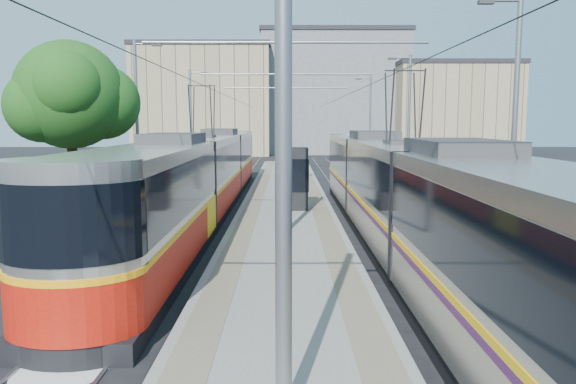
{
  "coord_description": "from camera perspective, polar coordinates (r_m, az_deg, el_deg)",
  "views": [
    {
      "loc": [
        0.04,
        -10.45,
        3.96
      ],
      "look_at": [
        0.08,
        8.42,
        1.6
      ],
      "focal_mm": 35.0,
      "sensor_mm": 36.0,
      "label": 1
    }
  ],
  "objects": [
    {
      "name": "ground",
      "position": [
        11.18,
        -0.33,
        -13.61
      ],
      "size": [
        160.0,
        160.0,
        0.0
      ],
      "primitive_type": "plane",
      "color": "black",
      "rests_on": "ground"
    },
    {
      "name": "platform",
      "position": [
        27.72,
        -0.22,
        -0.78
      ],
      "size": [
        4.0,
        50.0,
        0.3
      ],
      "primitive_type": "cube",
      "color": "gray",
      "rests_on": "ground"
    },
    {
      "name": "tactile_strip_left",
      "position": [
        27.73,
        -3.21,
        -0.46
      ],
      "size": [
        0.7,
        50.0,
        0.01
      ],
      "primitive_type": "cube",
      "color": "gray",
      "rests_on": "platform"
    },
    {
      "name": "tactile_strip_right",
      "position": [
        27.73,
        2.78,
        -0.46
      ],
      "size": [
        0.7,
        50.0,
        0.01
      ],
      "primitive_type": "cube",
      "color": "gray",
      "rests_on": "platform"
    },
    {
      "name": "rails",
      "position": [
        27.73,
        -0.22,
        -1.05
      ],
      "size": [
        8.71,
        70.0,
        0.03
      ],
      "color": "gray",
      "rests_on": "ground"
    },
    {
      "name": "tram_left",
      "position": [
        24.74,
        -8.6,
        1.82
      ],
      "size": [
        2.43,
        31.83,
        5.5
      ],
      "color": "black",
      "rests_on": "ground"
    },
    {
      "name": "tram_right",
      "position": [
        17.72,
        11.46,
        0.17
      ],
      "size": [
        2.43,
        28.35,
        5.5
      ],
      "color": "black",
      "rests_on": "ground"
    },
    {
      "name": "catenary",
      "position": [
        24.61,
        -0.23,
        8.44
      ],
      "size": [
        9.2,
        70.0,
        7.0
      ],
      "color": "gray",
      "rests_on": "platform"
    },
    {
      "name": "street_lamps",
      "position": [
        31.45,
        -0.21,
        7.53
      ],
      "size": [
        15.18,
        38.22,
        8.0
      ],
      "color": "gray",
      "rests_on": "ground"
    },
    {
      "name": "shelter",
      "position": [
        23.61,
        1.16,
        1.54
      ],
      "size": [
        0.76,
        1.2,
        2.6
      ],
      "rotation": [
        0.0,
        0.0,
        0.03
      ],
      "color": "black",
      "rests_on": "platform"
    },
    {
      "name": "tree",
      "position": [
        26.29,
        -20.52,
        9.01
      ],
      "size": [
        5.12,
        4.73,
        7.44
      ],
      "color": "#382314",
      "rests_on": "ground"
    },
    {
      "name": "building_left",
      "position": [
        71.21,
        -8.35,
        9.15
      ],
      "size": [
        16.32,
        12.24,
        13.15
      ],
      "color": "tan",
      "rests_on": "ground"
    },
    {
      "name": "building_centre",
      "position": [
        74.78,
        4.5,
        9.9
      ],
      "size": [
        18.36,
        14.28,
        15.23
      ],
      "color": "gray",
      "rests_on": "ground"
    },
    {
      "name": "building_right",
      "position": [
        71.32,
        16.28,
        8.07
      ],
      "size": [
        14.28,
        10.2,
        10.98
      ],
      "color": "tan",
      "rests_on": "ground"
    }
  ]
}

